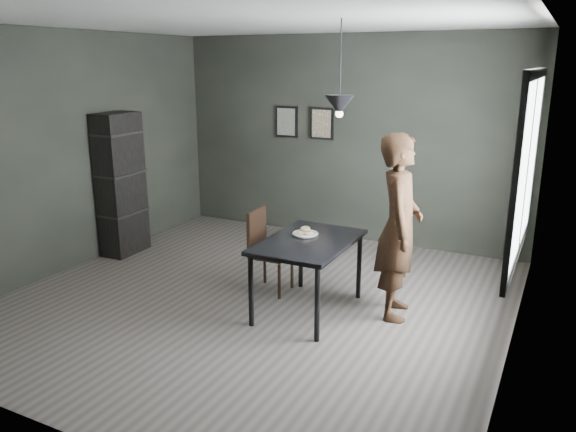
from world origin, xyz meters
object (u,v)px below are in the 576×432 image
at_px(cafe_table, 308,248).
at_px(white_plate, 305,234).
at_px(pendant_lamp, 339,105).
at_px(woman, 399,227).
at_px(shelf_unit, 121,184).
at_px(wood_chair, 265,245).

bearing_deg(cafe_table, white_plate, 126.03).
xyz_separation_m(cafe_table, pendant_lamp, (0.25, 0.10, 1.38)).
distance_m(cafe_table, pendant_lamp, 1.41).
bearing_deg(cafe_table, woman, 22.54).
xyz_separation_m(shelf_unit, pendant_lamp, (3.17, -0.47, 1.14)).
xyz_separation_m(wood_chair, pendant_lamp, (0.90, -0.19, 1.54)).
bearing_deg(white_plate, woman, 12.25).
bearing_deg(white_plate, wood_chair, 164.60).
height_order(woman, wood_chair, woman).
height_order(woman, shelf_unit, shelf_unit).
height_order(cafe_table, woman, woman).
distance_m(wood_chair, pendant_lamp, 1.79).
bearing_deg(wood_chair, cafe_table, -26.68).
relative_size(woman, pendant_lamp, 2.09).
xyz_separation_m(cafe_table, woman, (0.80, 0.33, 0.23)).
height_order(white_plate, woman, woman).
xyz_separation_m(woman, pendant_lamp, (-0.55, -0.23, 1.15)).
xyz_separation_m(wood_chair, shelf_unit, (-2.27, 0.28, 0.40)).
height_order(woman, pendant_lamp, pendant_lamp).
bearing_deg(woman, cafe_table, 99.06).
bearing_deg(woman, pendant_lamp, 99.39).
bearing_deg(wood_chair, white_plate, -18.19).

